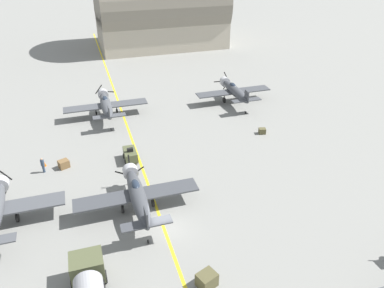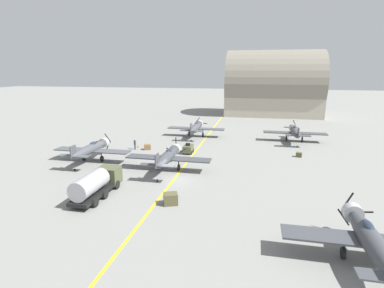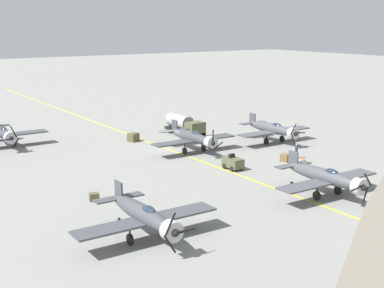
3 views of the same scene
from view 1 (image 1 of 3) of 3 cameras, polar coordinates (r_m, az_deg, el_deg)
name	(u,v)px [view 1 (image 1 of 3)]	position (r m, az deg, el deg)	size (l,w,h in m)	color
ground_plane	(165,232)	(35.02, -4.11, -13.23)	(400.00, 400.00, 0.00)	gray
taxiway_stripe	(165,232)	(35.02, -4.11, -13.22)	(0.30, 160.00, 0.01)	yellow
airplane_mid_center	(137,194)	(36.27, -8.33, -7.62)	(12.00, 9.98, 3.80)	#414449
airplane_far_center	(106,105)	(55.81, -12.98, 5.87)	(12.00, 9.98, 3.65)	#4A4D52
airplane_far_right	(234,91)	(59.86, 6.47, 8.10)	(12.00, 9.98, 3.65)	#44464C
tow_tractor	(130,155)	(44.92, -9.39, -1.60)	(1.57, 2.60, 1.79)	#515638
ground_crew_walking	(43,165)	(45.29, -21.79, -2.93)	(0.40, 0.40, 1.85)	#334256
supply_crate_by_tanker	(64,164)	(45.64, -18.95, -2.90)	(1.12, 0.93, 0.93)	brown
supply_crate_mid_lane	(262,131)	(51.37, 10.65, 1.97)	(0.90, 0.75, 0.75)	brown
supply_crate_outboard	(207,280)	(30.44, 2.28, -19.99)	(1.43, 1.20, 1.20)	brown
traffic_cone	(45,164)	(46.80, -21.55, -2.84)	(0.36, 0.36, 0.55)	orange
hangar	(160,8)	(92.76, -4.96, 19.88)	(28.49, 19.92, 19.92)	#B2A893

